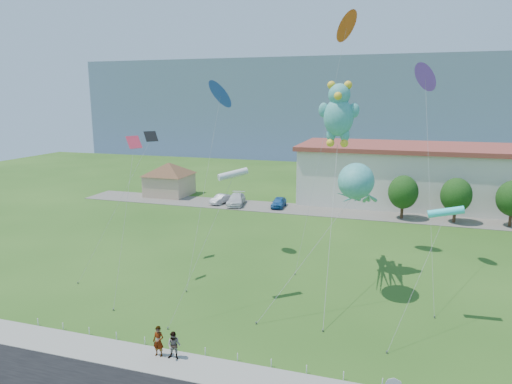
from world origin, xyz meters
TOP-DOWN VIEW (x-y plane):
  - ground at (0.00, 0.00)m, footprint 160.00×160.00m
  - sidewalk at (0.00, -2.75)m, footprint 80.00×2.50m
  - parking_strip at (0.00, 35.00)m, footprint 70.00×6.00m
  - hill_ridge at (0.00, 120.00)m, footprint 160.00×50.00m
  - pavilion at (-24.00, 38.00)m, footprint 9.20×9.20m
  - rope_fence at (0.00, -1.30)m, footprint 26.05×0.05m
  - tree_near at (10.00, 34.00)m, footprint 3.60×3.60m
  - tree_mid at (16.00, 34.00)m, footprint 3.60×3.60m
  - pedestrian_left at (-3.48, -2.28)m, footprint 0.67×0.44m
  - pedestrian_right at (-2.48, -2.30)m, footprint 0.87×0.72m
  - parked_car_silver at (-14.40, 34.97)m, footprint 2.27×4.03m
  - parked_car_white at (-12.01, 34.78)m, footprint 3.05×5.53m
  - parked_car_blue at (-6.01, 35.20)m, footprint 1.77×4.06m
  - octopus_kite at (6.29, 11.19)m, footprint 6.91×14.04m
  - teddy_bear_kite at (4.32, 13.97)m, footprint 3.28×11.62m
  - small_kite_black at (-12.38, 11.71)m, footprint 3.70×8.09m
  - small_kite_white at (-2.15, 6.71)m, footprint 2.72×7.18m
  - small_kite_orange at (3.92, 19.57)m, footprint 3.61×8.18m
  - small_kite_pink at (-10.56, 7.07)m, footprint 1.91×6.43m
  - small_kite_cyan at (12.22, 7.43)m, footprint 3.41×6.61m
  - small_kite_purple at (10.92, 18.02)m, footprint 2.19×11.45m
  - small_kite_blue at (-6.65, 15.74)m, footprint 1.80×10.30m

SIDE VIEW (x-z plane):
  - ground at x=0.00m, z-range 0.00..0.00m
  - parking_strip at x=0.00m, z-range 0.00..0.06m
  - sidewalk at x=0.00m, z-range 0.00..0.10m
  - rope_fence at x=0.00m, z-range 0.00..0.50m
  - parked_car_silver at x=-14.40m, z-range 0.06..1.32m
  - parked_car_blue at x=-6.01m, z-range 0.06..1.42m
  - parked_car_white at x=-12.01m, z-range 0.06..1.58m
  - pedestrian_right at x=-2.48m, z-range 0.10..1.75m
  - pedestrian_left at x=-3.48m, z-range 0.10..1.92m
  - pavilion at x=-24.00m, z-range 0.52..5.52m
  - tree_near at x=10.00m, z-range 0.65..6.12m
  - tree_mid at x=16.00m, z-range 0.65..6.12m
  - small_kite_cyan at x=12.22m, z-range 3.48..11.43m
  - octopus_kite at x=6.29m, z-range 2.89..13.04m
  - small_kite_white at x=-2.15m, z-range 4.40..14.23m
  - small_kite_black at x=-12.38m, z-range 4.10..15.90m
  - small_kite_pink at x=-10.56m, z-range 4.15..15.93m
  - hill_ridge at x=0.00m, z-range 0.00..25.00m
  - teddy_bear_kite at x=4.32m, z-range 5.56..21.62m
  - small_kite_blue at x=-6.65m, z-range 6.84..22.58m
  - small_kite_purple at x=10.92m, z-range 7.46..24.58m
  - small_kite_orange at x=3.92m, z-range 9.56..31.23m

